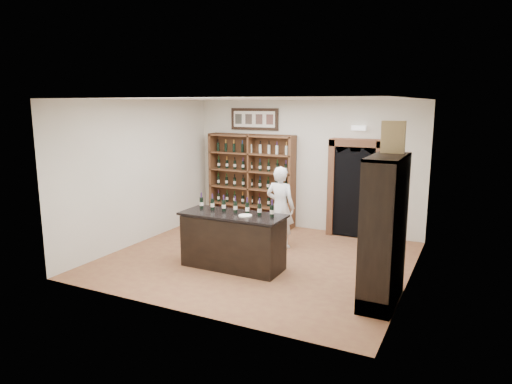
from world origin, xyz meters
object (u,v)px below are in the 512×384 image
Objects in this scene: counter_bottle_0 at (201,203)px; shopkeeper at (280,207)px; side_cabinet at (385,254)px; wine_crate at (393,137)px; tasting_counter at (233,241)px; wine_shelf at (252,179)px.

shopkeeper is at bearing 53.94° from counter_bottle_0.
side_cabinet is 4.64× the size of wine_crate.
tasting_counter is 1.54m from shopkeeper.
wine_crate reaches higher than shopkeeper.
side_cabinet is 1.72m from wine_crate.
side_cabinet is at bearing -6.61° from counter_bottle_0.
wine_shelf is 5.02m from side_cabinet.
tasting_counter is at bearing 173.72° from side_cabinet.
shopkeeper reaches higher than tasting_counter.
wine_shelf is 3.19m from tasting_counter.
wine_crate is (3.40, -0.03, 1.33)m from counter_bottle_0.
wine_crate is (2.68, 0.07, 1.94)m from tasting_counter.
shopkeeper is at bearing 79.15° from tasting_counter.
counter_bottle_0 reaches higher than tasting_counter.
wine_shelf reaches higher than tasting_counter.
wine_crate reaches higher than wine_shelf.
counter_bottle_0 is 1.72m from shopkeeper.
shopkeeper is (0.28, 1.48, 0.35)m from tasting_counter.
wine_crate is (-0.04, 0.37, 1.68)m from side_cabinet.
wine_shelf is at bearing -45.81° from shopkeeper.
shopkeeper reaches higher than counter_bottle_0.
counter_bottle_0 is (-0.72, 0.10, 0.61)m from tasting_counter.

